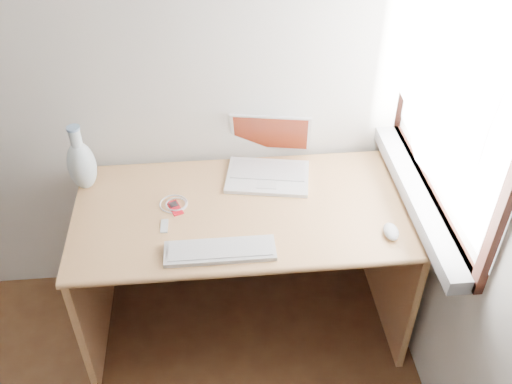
{
  "coord_description": "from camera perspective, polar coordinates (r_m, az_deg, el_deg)",
  "views": [
    {
      "loc": [
        0.91,
        -0.35,
        2.19
      ],
      "look_at": [
        1.07,
        1.35,
        0.81
      ],
      "focal_mm": 40.0,
      "sensor_mm": 36.0,
      "label": 1
    }
  ],
  "objects": [
    {
      "name": "remote",
      "position": [
        2.22,
        -9.15,
        -3.38
      ],
      "size": [
        0.03,
        0.07,
        0.01
      ],
      "primitive_type": "cube",
      "rotation": [
        0.0,
        0.0,
        -0.03
      ],
      "color": "silver",
      "rests_on": "desk"
    },
    {
      "name": "ipod",
      "position": [
        2.29,
        -8.08,
        -1.59
      ],
      "size": [
        0.07,
        0.1,
        0.01
      ],
      "rotation": [
        0.0,
        0.0,
        0.37
      ],
      "color": "red",
      "rests_on": "desk"
    },
    {
      "name": "vase",
      "position": [
        2.41,
        -17.05,
        2.72
      ],
      "size": [
        0.11,
        0.11,
        0.29
      ],
      "color": "silver",
      "rests_on": "desk"
    },
    {
      "name": "cable_coil",
      "position": [
        2.31,
        -8.24,
        -1.17
      ],
      "size": [
        0.14,
        0.14,
        0.01
      ],
      "primitive_type": "torus",
      "rotation": [
        0.0,
        0.0,
        -0.31
      ],
      "color": "silver",
      "rests_on": "desk"
    },
    {
      "name": "window",
      "position": [
        2.05,
        18.88,
        10.32
      ],
      "size": [
        0.11,
        0.99,
        1.1
      ],
      "color": "white",
      "rests_on": "right_wall"
    },
    {
      "name": "laptop",
      "position": [
        2.43,
        1.07,
        3.04
      ],
      "size": [
        0.38,
        0.34,
        0.23
      ],
      "rotation": [
        0.0,
        0.0,
        -0.18
      ],
      "color": "white",
      "rests_on": "desk"
    },
    {
      "name": "desk",
      "position": [
        2.47,
        -1.36,
        -3.98
      ],
      "size": [
        1.35,
        0.67,
        0.71
      ],
      "color": "tan",
      "rests_on": "floor"
    },
    {
      "name": "mouse",
      "position": [
        2.21,
        13.36,
        -3.88
      ],
      "size": [
        0.06,
        0.1,
        0.03
      ],
      "primitive_type": "ellipsoid",
      "rotation": [
        0.0,
        0.0,
        -0.05
      ],
      "color": "white",
      "rests_on": "desk"
    },
    {
      "name": "external_keyboard",
      "position": [
        2.09,
        -3.62,
        -5.88
      ],
      "size": [
        0.41,
        0.12,
        0.02
      ],
      "rotation": [
        0.0,
        0.0,
        -0.0
      ],
      "color": "silver",
      "rests_on": "desk"
    }
  ]
}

